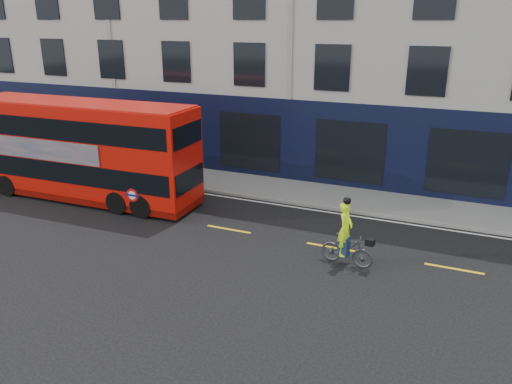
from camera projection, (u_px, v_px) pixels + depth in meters
The scene contains 8 objects.
ground at pixel (210, 245), 17.57m from camera, with size 120.00×120.00×0.00m, color black.
pavement at pixel (276, 189), 23.19m from camera, with size 60.00×3.00×0.12m, color gray.
kerb at pixel (264, 199), 21.89m from camera, with size 60.00×0.12×0.13m, color gray.
building_terrace at pixel (322, 20), 26.34m from camera, with size 50.00×10.07×15.00m.
road_edge_line at pixel (261, 202), 21.65m from camera, with size 58.00×0.10×0.01m, color silver.
lane_dashes at pixel (229, 229), 18.87m from camera, with size 58.00×0.12×0.01m, color yellow, non-canonical shape.
bus at pixel (82, 150), 21.49m from camera, with size 10.64×2.66×4.26m.
cyclist at pixel (346, 242), 15.94m from camera, with size 1.78×0.70×2.31m.
Camera 1 is at (7.80, -14.04, 7.54)m, focal length 35.00 mm.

